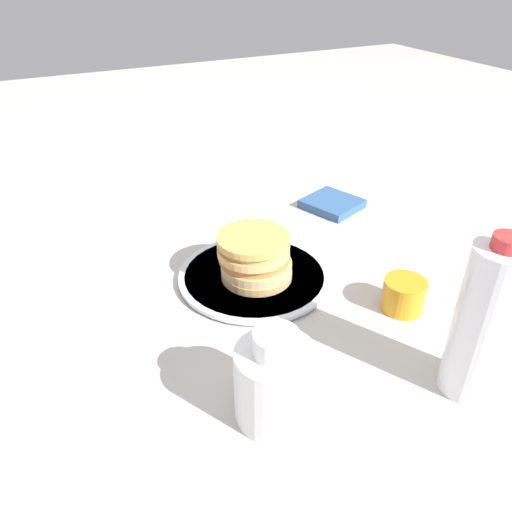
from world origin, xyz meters
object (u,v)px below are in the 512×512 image
object	(u,v)px
pancake_stack	(254,256)
juice_glass	(403,295)
water_bottle_near	(483,322)
cream_jug	(275,381)
plate	(256,277)

from	to	relation	value
pancake_stack	juice_glass	xyz separation A→B (m)	(-0.20, 0.19, -0.03)
juice_glass	water_bottle_near	bearing A→B (deg)	77.51
cream_jug	water_bottle_near	xyz separation A→B (m)	(-0.27, 0.08, 0.06)
plate	pancake_stack	bearing A→B (deg)	23.00
cream_jug	water_bottle_near	bearing A→B (deg)	163.57
water_bottle_near	plate	bearing A→B (deg)	-68.38
plate	cream_jug	xyz separation A→B (m)	(0.12, 0.30, 0.05)
pancake_stack	water_bottle_near	xyz separation A→B (m)	(-0.15, 0.38, 0.06)
plate	water_bottle_near	size ratio (longest dim) A/B	1.15
pancake_stack	cream_jug	bearing A→B (deg)	68.56
pancake_stack	plate	bearing A→B (deg)	-157.00
plate	water_bottle_near	bearing A→B (deg)	111.62
pancake_stack	water_bottle_near	bearing A→B (deg)	112.27
cream_jug	pancake_stack	bearing A→B (deg)	-111.44
plate	water_bottle_near	world-z (taller)	water_bottle_near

